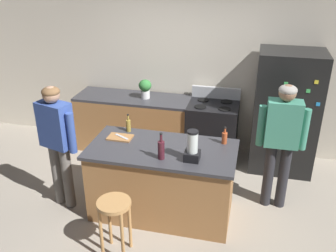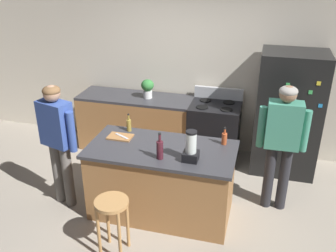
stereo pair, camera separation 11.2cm
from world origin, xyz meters
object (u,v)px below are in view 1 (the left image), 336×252
object	(u,v)px
refrigerator	(285,112)
person_by_sink_right	(281,136)
cutting_board	(120,137)
potted_plant	(145,88)
bottle_wine	(161,149)
chef_knife	(122,137)
person_by_island_left	(57,137)
bottle_vinegar	(128,125)
kitchen_island	(162,181)
stove_range	(212,131)
bar_stool	(115,214)
bottle_cooking_sauce	(224,137)
blender_appliance	(192,148)

from	to	relation	value
refrigerator	person_by_sink_right	bearing A→B (deg)	-95.64
person_by_sink_right	cutting_board	bearing A→B (deg)	-169.64
cutting_board	potted_plant	bearing A→B (deg)	94.08
bottle_wine	chef_knife	size ratio (longest dim) A/B	1.44
person_by_island_left	bottle_wine	xyz separation A→B (m)	(1.33, -0.10, 0.05)
refrigerator	bottle_vinegar	world-z (taller)	refrigerator
refrigerator	chef_knife	bearing A→B (deg)	-145.69
person_by_island_left	chef_knife	distance (m)	0.78
person_by_sink_right	bottle_vinegar	distance (m)	1.90
kitchen_island	stove_range	bearing A→B (deg)	74.79
stove_range	person_by_sink_right	size ratio (longest dim) A/B	0.66
kitchen_island	chef_knife	size ratio (longest dim) A/B	7.95
person_by_island_left	potted_plant	world-z (taller)	person_by_island_left
potted_plant	bar_stool	bearing A→B (deg)	-81.19
refrigerator	person_by_island_left	distance (m)	3.19
person_by_island_left	potted_plant	distance (m)	1.80
stove_range	bottle_cooking_sauce	bearing A→B (deg)	-77.07
refrigerator	bottle_cooking_sauce	bearing A→B (deg)	-122.30
bottle_cooking_sauce	bottle_vinegar	distance (m)	1.23
refrigerator	stove_range	distance (m)	1.13
stove_range	bottle_wine	distance (m)	1.89
refrigerator	bottle_vinegar	bearing A→B (deg)	-149.79
person_by_sink_right	bottle_cooking_sauce	distance (m)	0.69
potted_plant	blender_appliance	distance (m)	2.03
bottle_cooking_sauce	bottle_vinegar	size ratio (longest dim) A/B	0.92
potted_plant	bottle_vinegar	xyz separation A→B (m)	(0.14, -1.21, -0.09)
person_by_island_left	bottle_vinegar	world-z (taller)	person_by_island_left
potted_plant	bottle_wine	distance (m)	1.93
person_by_sink_right	bottle_vinegar	bearing A→B (deg)	-175.74
bottle_vinegar	stove_range	bearing A→B (deg)	51.42
refrigerator	stove_range	world-z (taller)	refrigerator
stove_range	bar_stool	world-z (taller)	stove_range
refrigerator	bar_stool	distance (m)	2.93
bottle_vinegar	chef_knife	world-z (taller)	bottle_vinegar
person_by_island_left	refrigerator	bearing A→B (deg)	30.94
kitchen_island	bottle_cooking_sauce	size ratio (longest dim) A/B	8.10
bar_stool	kitchen_island	bearing A→B (deg)	69.62
bar_stool	stove_range	bearing A→B (deg)	72.95
refrigerator	bottle_cooking_sauce	xyz separation A→B (m)	(-0.76, -1.21, 0.09)
person_by_sink_right	chef_knife	distance (m)	1.94
bar_stool	chef_knife	bearing A→B (deg)	104.57
refrigerator	chef_knife	size ratio (longest dim) A/B	8.15
kitchen_island	bar_stool	world-z (taller)	kitchen_island
bottle_cooking_sauce	bottle_wine	size ratio (longest dim) A/B	0.68
bar_stool	bottle_cooking_sauce	size ratio (longest dim) A/B	3.12
refrigerator	blender_appliance	bearing A→B (deg)	-122.41
bottle_cooking_sauce	chef_knife	world-z (taller)	bottle_cooking_sauce
bottle_cooking_sauce	chef_knife	size ratio (longest dim) A/B	0.98
blender_appliance	bottle_cooking_sauce	xyz separation A→B (m)	(0.31, 0.48, -0.07)
person_by_sink_right	cutting_board	world-z (taller)	person_by_sink_right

